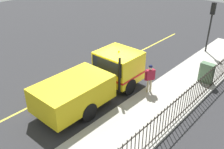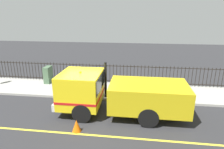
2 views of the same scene
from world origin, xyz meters
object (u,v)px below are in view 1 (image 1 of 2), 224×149
(worker_standing, at_px, (150,76))
(traffic_cone, at_px, (93,73))
(work_truck, at_px, (98,78))
(traffic_light_near, at_px, (212,17))
(utility_cabinet, at_px, (207,73))

(worker_standing, height_order, traffic_cone, worker_standing)
(work_truck, bearing_deg, traffic_light_near, 79.54)
(work_truck, height_order, worker_standing, work_truck)
(work_truck, bearing_deg, utility_cabinet, 54.65)
(work_truck, bearing_deg, traffic_cone, 143.57)
(work_truck, relative_size, traffic_cone, 11.56)
(traffic_cone, bearing_deg, utility_cabinet, 34.74)
(traffic_light_near, bearing_deg, work_truck, 79.16)
(traffic_light_near, distance_m, traffic_cone, 9.68)
(traffic_light_near, bearing_deg, traffic_cone, 66.11)
(worker_standing, xyz_separation_m, traffic_cone, (-3.82, -0.71, -0.91))
(traffic_cone, bearing_deg, worker_standing, 10.51)
(worker_standing, bearing_deg, traffic_cone, -47.82)
(worker_standing, bearing_deg, work_truck, -10.81)
(worker_standing, bearing_deg, utility_cabinet, -178.79)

